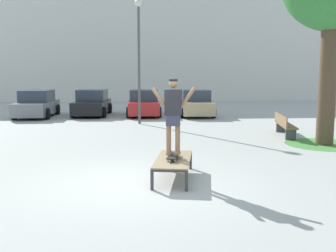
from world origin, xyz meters
The scene contains 12 objects.
ground_plane centered at (0.00, 0.00, 0.00)m, with size 120.00×120.00×0.00m, color #A8A8A3.
building_facade centered at (0.05, 28.05, 5.39)m, with size 42.44×4.00×10.78m, color silver.
skate_box centered at (0.69, 0.38, 0.41)m, with size 1.10×2.01×0.46m.
skateboard centered at (0.68, 0.33, 0.54)m, with size 0.37×0.82×0.09m.
skater centered at (0.68, 0.33, 1.53)m, with size 0.99×0.35×1.69m.
grass_patch_near_right centered at (6.18, 4.22, 0.00)m, with size 2.58×2.58×0.01m, color #47893D.
car_grey centered at (-5.75, 13.82, 0.69)m, with size 1.93×4.20×1.50m.
car_black centered at (-2.75, 14.48, 0.69)m, with size 2.09×4.28×1.50m.
car_red centered at (0.25, 14.19, 0.69)m, with size 1.95×4.22×1.50m.
car_tan centered at (3.25, 13.85, 0.69)m, with size 2.03×4.26×1.50m.
park_bench centered at (5.53, 6.13, 0.45)m, with size 0.88×2.44×0.83m.
light_post centered at (-0.02, 10.26, 3.83)m, with size 0.36×0.36×5.83m.
Camera 1 is at (-0.11, -7.94, 2.32)m, focal length 40.53 mm.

